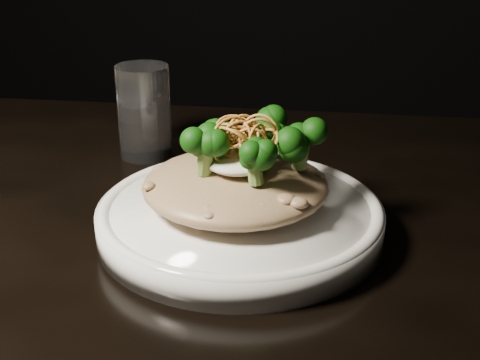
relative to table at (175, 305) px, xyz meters
name	(u,v)px	position (x,y,z in m)	size (l,w,h in m)	color
table	(175,305)	(0.00, 0.00, 0.00)	(1.10, 0.80, 0.75)	black
plate	(240,220)	(0.07, 0.01, 0.10)	(0.27, 0.27, 0.03)	white
risotto	(236,185)	(0.06, 0.01, 0.13)	(0.18, 0.18, 0.04)	brown
broccoli	(245,147)	(0.07, 0.01, 0.17)	(0.12, 0.12, 0.04)	black
cheese	(237,162)	(0.06, 0.00, 0.16)	(0.06, 0.06, 0.02)	white
shallots	(245,135)	(0.07, 0.01, 0.18)	(0.05, 0.05, 0.04)	#925C1E
drinking_glass	(144,112)	(-0.08, 0.19, 0.14)	(0.06, 0.06, 0.11)	white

